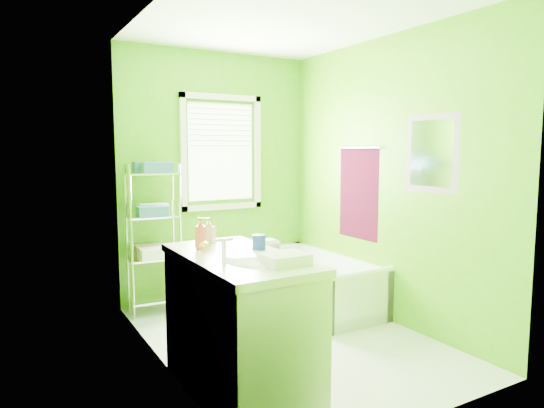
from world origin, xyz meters
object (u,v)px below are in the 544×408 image
bathtub (312,289)px  wire_shelf_unit (154,222)px  toilet (247,269)px  vanity (240,321)px

bathtub → wire_shelf_unit: wire_shelf_unit is taller
bathtub → toilet: toilet is taller
toilet → vanity: (-0.89, -1.65, 0.13)m
bathtub → wire_shelf_unit: (-1.43, 0.59, 0.72)m
vanity → wire_shelf_unit: (-0.01, 1.83, 0.40)m
toilet → vanity: vanity is taller
vanity → wire_shelf_unit: bearing=90.3°
vanity → wire_shelf_unit: wire_shelf_unit is taller
vanity → wire_shelf_unit: size_ratio=0.83×
toilet → wire_shelf_unit: 1.06m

